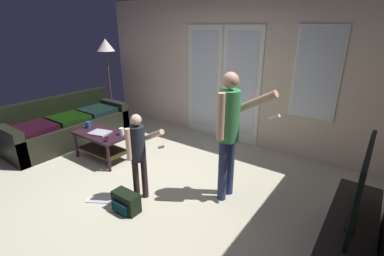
# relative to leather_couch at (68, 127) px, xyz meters

# --- Properties ---
(ground_plane) EXTENTS (5.67, 4.78, 0.02)m
(ground_plane) POSITION_rel_leather_couch_xyz_m (2.23, -0.42, -0.31)
(ground_plane) COLOR #BDB89E
(wall_back_with_doors) EXTENTS (5.67, 0.09, 2.64)m
(wall_back_with_doors) POSITION_rel_leather_couch_xyz_m (2.27, 1.93, 0.99)
(wall_back_with_doors) COLOR beige
(wall_back_with_doors) RESTS_ON ground_plane
(leather_couch) EXTENTS (0.85, 2.21, 0.84)m
(leather_couch) POSITION_rel_leather_couch_xyz_m (0.00, 0.00, 0.00)
(leather_couch) COLOR black
(leather_couch) RESTS_ON ground_plane
(coffee_table) EXTENTS (0.92, 0.52, 0.46)m
(coffee_table) POSITION_rel_leather_couch_xyz_m (1.14, -0.07, 0.03)
(coffee_table) COLOR black
(coffee_table) RESTS_ON ground_plane
(tv_stand) EXTENTS (0.41, 1.56, 0.45)m
(tv_stand) POSITION_rel_leather_couch_xyz_m (4.75, -0.12, -0.07)
(tv_stand) COLOR black
(tv_stand) RESTS_ON ground_plane
(flat_screen_tv) EXTENTS (0.08, 0.98, 0.73)m
(flat_screen_tv) POSITION_rel_leather_couch_xyz_m (4.75, -0.11, 0.52)
(flat_screen_tv) COLOR black
(flat_screen_tv) RESTS_ON tv_stand
(person_adult) EXTENTS (0.68, 0.44, 1.61)m
(person_adult) POSITION_rel_leather_couch_xyz_m (3.33, 0.16, 0.67)
(person_adult) COLOR navy
(person_adult) RESTS_ON ground_plane
(person_child) EXTENTS (0.52, 0.30, 1.14)m
(person_child) POSITION_rel_leather_couch_xyz_m (2.49, -0.52, 0.39)
(person_child) COLOR black
(person_child) RESTS_ON ground_plane
(floor_lamp) EXTENTS (0.37, 0.37, 1.84)m
(floor_lamp) POSITION_rel_leather_couch_xyz_m (-0.29, 1.27, 1.32)
(floor_lamp) COLOR #3C2D23
(floor_lamp) RESTS_ON ground_plane
(backpack) EXTENTS (0.35, 0.21, 0.24)m
(backpack) POSITION_rel_leather_couch_xyz_m (2.51, -0.80, -0.18)
(backpack) COLOR black
(backpack) RESTS_ON ground_plane
(loose_keyboard) EXTENTS (0.44, 0.34, 0.02)m
(loose_keyboard) POSITION_rel_leather_couch_xyz_m (2.13, -0.84, -0.29)
(loose_keyboard) COLOR white
(loose_keyboard) RESTS_ON ground_plane
(laptop_closed) EXTENTS (0.36, 0.32, 0.03)m
(laptop_closed) POSITION_rel_leather_couch_xyz_m (1.15, -0.11, 0.17)
(laptop_closed) COLOR #B0B5BF
(laptop_closed) RESTS_ON coffee_table
(cup_near_edge) EXTENTS (0.08, 0.08, 0.11)m
(cup_near_edge) POSITION_rel_leather_couch_xyz_m (1.48, 0.06, 0.22)
(cup_near_edge) COLOR white
(cup_near_edge) RESTS_ON coffee_table
(cup_by_laptop) EXTENTS (0.08, 0.08, 0.11)m
(cup_by_laptop) POSITION_rel_leather_couch_xyz_m (0.77, -0.05, 0.22)
(cup_by_laptop) COLOR #1F43A2
(cup_by_laptop) RESTS_ON coffee_table
(tv_remote_black) EXTENTS (0.16, 0.16, 0.02)m
(tv_remote_black) POSITION_rel_leather_couch_xyz_m (1.44, -0.22, 0.17)
(tv_remote_black) COLOR black
(tv_remote_black) RESTS_ON coffee_table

